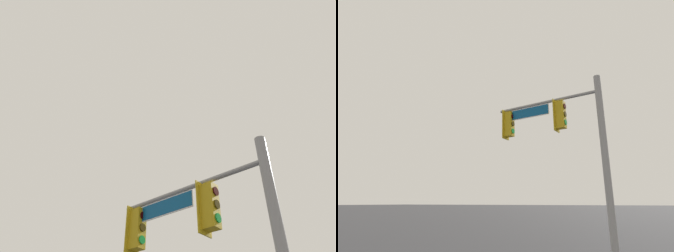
{
  "view_description": "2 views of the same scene",
  "coord_description": "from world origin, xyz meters",
  "views": [
    {
      "loc": [
        -7.07,
        -2.15,
        1.87
      ],
      "look_at": [
        -3.71,
        -7.37,
        6.53
      ],
      "focal_mm": 35.0,
      "sensor_mm": 36.0,
      "label": 1
    },
    {
      "loc": [
        -6.21,
        0.93,
        1.66
      ],
      "look_at": [
        -1.49,
        -9.0,
        4.88
      ],
      "focal_mm": 28.0,
      "sensor_mm": 36.0,
      "label": 2
    }
  ],
  "objects": [
    {
      "name": "signal_pole_near",
      "position": [
        -4.03,
        -8.84,
        4.19
      ],
      "size": [
        4.44,
        0.91,
        6.26
      ],
      "color": "gray",
      "rests_on": "ground_plane"
    }
  ]
}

